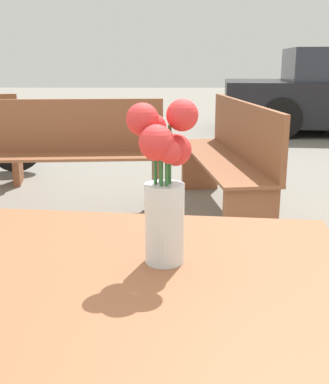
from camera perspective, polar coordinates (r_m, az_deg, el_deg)
table_front at (r=0.99m, az=-4.30°, el=-15.74°), size 0.97×0.92×0.73m
flower_vase at (r=0.97m, az=-0.10°, el=0.76°), size 0.14×0.13×0.34m
bench_near at (r=3.57m, az=7.83°, el=4.40°), size 0.58×1.75×0.85m
bench_middle at (r=3.80m, az=-14.14°, el=4.81°), size 1.86×0.51×0.85m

